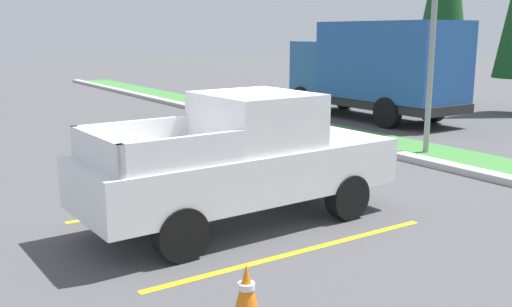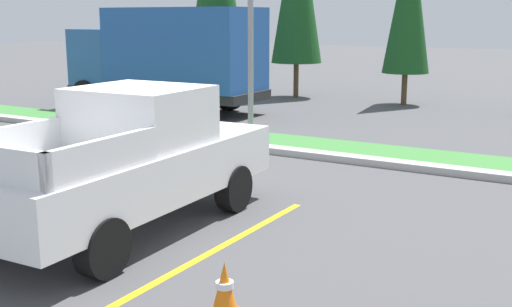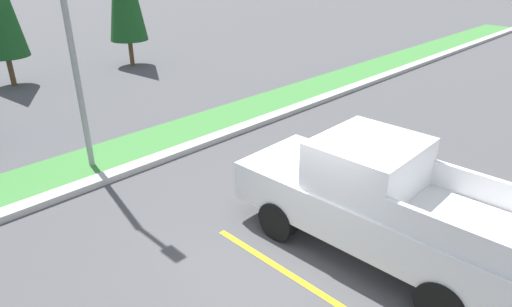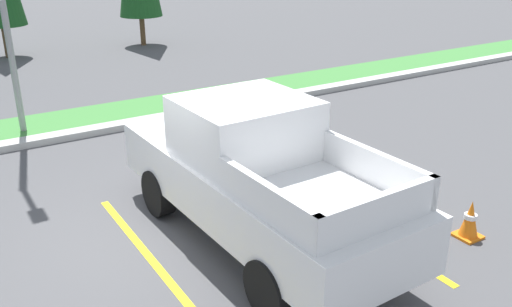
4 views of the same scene
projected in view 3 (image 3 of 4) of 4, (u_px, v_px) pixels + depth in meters
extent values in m
plane|color=#4C4C4F|center=(304.00, 251.00, 8.09)|extent=(120.00, 120.00, 0.00)
cube|color=yellow|center=(321.00, 294.00, 7.10)|extent=(0.12, 4.80, 0.01)
cube|color=yellow|center=(414.00, 217.00, 9.08)|extent=(0.12, 4.80, 0.01)
cube|color=#B2B2AD|center=(151.00, 161.00, 11.26)|extent=(56.00, 0.40, 0.15)
cube|color=#42843D|center=(128.00, 150.00, 11.98)|extent=(56.00, 1.80, 0.06)
cylinder|color=black|center=(278.00, 220.00, 8.33)|extent=(0.30, 0.77, 0.76)
cylinder|color=black|center=(330.00, 187.00, 9.45)|extent=(0.30, 0.77, 0.76)
cylinder|color=black|center=(442.00, 303.00, 6.41)|extent=(0.30, 0.77, 0.76)
cylinder|color=black|center=(483.00, 249.00, 7.53)|extent=(0.30, 0.77, 0.76)
cube|color=white|center=(379.00, 210.00, 7.71)|extent=(2.07, 5.26, 0.76)
cube|color=white|center=(368.00, 163.00, 7.56)|extent=(1.81, 1.66, 0.84)
cube|color=#2D3842|center=(328.00, 147.00, 8.05)|extent=(1.62, 0.11, 0.63)
cube|color=white|center=(449.00, 237.00, 6.00)|extent=(0.16, 1.90, 0.44)
cube|color=white|center=(491.00, 190.00, 7.12)|extent=(0.16, 1.90, 0.44)
cube|color=silver|center=(269.00, 175.00, 9.39)|extent=(1.81, 0.22, 0.28)
cylinder|color=gray|center=(69.00, 33.00, 9.75)|extent=(0.14, 0.14, 6.55)
cylinder|color=brown|center=(11.00, 71.00, 17.29)|extent=(0.20, 0.20, 1.15)
cylinder|color=brown|center=(131.00, 53.00, 20.23)|extent=(0.20, 0.20, 1.14)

